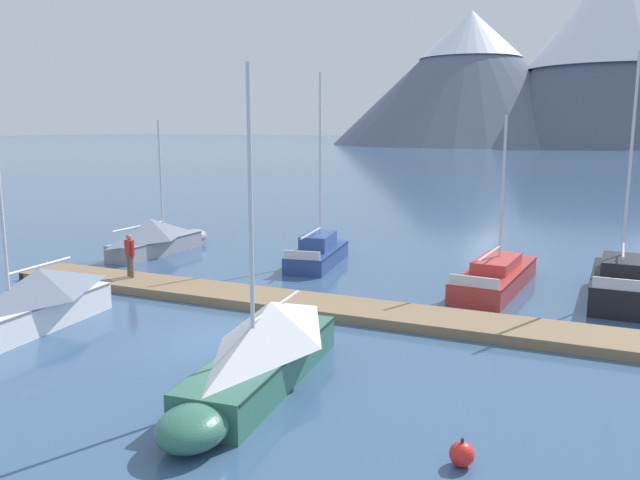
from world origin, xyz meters
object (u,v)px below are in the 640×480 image
sailboat_mid_dock_port (320,251)px  person_on_dock (130,253)px  mooring_buoy_channel_marker (462,454)px  sailboat_outer_slip (620,280)px  sailboat_mid_dock_starboard (262,348)px  sailboat_second_berth (26,304)px  sailboat_far_berth (498,274)px  sailboat_nearest_berth (157,236)px

sailboat_mid_dock_port → person_on_dock: bearing=-122.7°
sailboat_mid_dock_port → mooring_buoy_channel_marker: bearing=-53.4°
sailboat_mid_dock_port → person_on_dock: (-4.55, -7.08, 0.74)m
sailboat_outer_slip → sailboat_mid_dock_starboard: bearing=-118.8°
sailboat_second_berth → sailboat_mid_dock_starboard: sailboat_second_berth is taller
sailboat_mid_dock_starboard → sailboat_far_berth: (2.75, 12.24, -0.40)m
sailboat_outer_slip → person_on_dock: sailboat_outer_slip is taller
sailboat_nearest_berth → person_on_dock: (3.34, -5.16, 0.42)m
sailboat_outer_slip → sailboat_mid_dock_port: bearing=179.6°
sailboat_second_berth → sailboat_outer_slip: 19.97m
sailboat_second_berth → person_on_dock: size_ratio=5.41×
sailboat_mid_dock_port → sailboat_mid_dock_starboard: sailboat_mid_dock_port is taller
sailboat_outer_slip → person_on_dock: bearing=-157.4°
sailboat_nearest_berth → sailboat_second_berth: bearing=-66.1°
sailboat_mid_dock_port → sailboat_far_berth: bearing=-4.0°
sailboat_far_berth → person_on_dock: 14.23m
sailboat_second_berth → sailboat_outer_slip: bearing=39.6°
sailboat_mid_dock_port → mooring_buoy_channel_marker: 17.72m
sailboat_mid_dock_port → sailboat_mid_dock_starboard: 13.86m
sailboat_mid_dock_starboard → sailboat_far_berth: bearing=77.3°
sailboat_mid_dock_port → person_on_dock: size_ratio=4.94×
sailboat_mid_dock_starboard → sailboat_second_berth: bearing=-179.9°
sailboat_mid_dock_port → sailboat_outer_slip: (12.30, -0.08, 0.10)m
sailboat_second_berth → sailboat_mid_dock_starboard: size_ratio=1.23×
sailboat_mid_dock_starboard → sailboat_outer_slip: (6.98, 12.72, -0.27)m
sailboat_second_berth → sailboat_far_berth: (11.14, 12.26, -0.37)m
sailboat_nearest_berth → sailboat_mid_dock_starboard: 17.11m
sailboat_mid_dock_port → sailboat_mid_dock_starboard: size_ratio=1.12×
sailboat_outer_slip → sailboat_second_berth: bearing=-140.4°
sailboat_nearest_berth → sailboat_far_berth: 16.03m
person_on_dock → mooring_buoy_channel_marker: bearing=-25.3°
person_on_dock → sailboat_mid_dock_starboard: bearing=-30.1°
mooring_buoy_channel_marker → sailboat_second_berth: bearing=174.1°
sailboat_nearest_berth → sailboat_far_berth: (15.96, 1.37, -0.35)m
sailboat_far_berth → sailboat_nearest_berth: bearing=-175.1°
sailboat_far_berth → person_on_dock: (-12.62, -6.52, 0.77)m
sailboat_far_berth → person_on_dock: bearing=-152.7°
sailboat_far_berth → sailboat_mid_dock_starboard: bearing=-102.7°
sailboat_outer_slip → person_on_dock: 18.26m
sailboat_mid_dock_starboard → mooring_buoy_channel_marker: size_ratio=13.77×
sailboat_mid_dock_port → mooring_buoy_channel_marker: size_ratio=15.48×
sailboat_mid_dock_starboard → sailboat_mid_dock_port: bearing=112.6°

